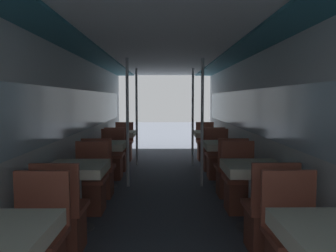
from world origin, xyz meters
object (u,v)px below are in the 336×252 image
object	(u,v)px
chair_left_far_2	(112,163)
dining_table_right_1	(253,172)
support_pole_left_3	(137,117)
support_pole_right_3	(193,117)
dining_table_left_3	(120,136)
chair_right_near_3	(213,157)
dining_table_left_1	(77,173)
chair_left_near_2	(99,178)
chair_left_far_3	(124,148)
chair_left_near_3	(117,157)
dining_table_right_2	(224,148)
chair_right_near_2	(230,178)
chair_left_near_1	(62,224)
chair_left_far_1	(90,190)
chair_right_far_3	(205,148)
chair_right_near_1	(268,223)
support_pole_left_2	(128,123)
support_pole_right_2	(202,123)
dining_table_right_3	(209,136)
chair_right_far_2	(218,163)
chair_right_far_1	(240,190)
dining_table_left_2	(106,148)

from	to	relation	value
chair_left_far_2	dining_table_right_1	world-z (taller)	chair_left_far_2
support_pole_left_3	support_pole_right_3	distance (m)	1.26
dining_table_left_3	chair_right_near_3	xyz separation A→B (m)	(1.99, -0.59, -0.37)
support_pole_right_3	dining_table_left_1	bearing A→B (deg)	-113.96
chair_left_far_2	chair_left_near_2	bearing A→B (deg)	90.00
chair_left_far_3	chair_left_near_3	bearing A→B (deg)	90.00
dining_table_left_1	support_pole_left_3	bearing A→B (deg)	84.24
chair_left_near_3	dining_table_right_2	distance (m)	2.38
chair_left_near_2	chair_left_far_2	bearing A→B (deg)	90.00
dining_table_right_2	chair_right_near_2	bearing A→B (deg)	-90.00
chair_left_near_1	dining_table_right_1	size ratio (longest dim) A/B	1.21
chair_left_far_1	chair_left_near_2	size ratio (longest dim) A/B	1.00
chair_left_far_2	chair_right_near_2	size ratio (longest dim) A/B	1.00
dining_table_right_2	chair_right_far_3	xyz separation A→B (m)	(0.00, 2.41, -0.37)
dining_table_left_3	chair_right_near_3	bearing A→B (deg)	-16.38
dining_table_right_1	chair_right_near_1	world-z (taller)	chair_right_near_1
chair_left_near_1	chair_right_far_3	world-z (taller)	same
chair_right_near_1	dining_table_left_3	bearing A→B (deg)	115.17
chair_left_far_1	support_pole_left_2	xyz separation A→B (m)	(0.37, 1.24, 0.80)
chair_right_near_2	support_pole_right_2	size ratio (longest dim) A/B	0.42
chair_left_far_2	dining_table_right_3	distance (m)	2.38
dining_table_right_1	chair_left_far_2	bearing A→B (deg)	129.56
chair_left_near_1	chair_right_far_2	size ratio (longest dim) A/B	1.00
chair_left_far_2	chair_right_near_3	bearing A→B (deg)	-161.78
chair_left_far_1	dining_table_right_3	world-z (taller)	chair_left_far_1
chair_left_near_2	chair_right_near_1	xyz separation A→B (m)	(1.99, -1.83, 0.00)
chair_right_far_1	chair_right_near_2	distance (m)	0.66
chair_right_near_2	support_pole_right_2	distance (m)	1.06
dining_table_left_2	chair_right_far_2	distance (m)	2.11
support_pole_left_2	chair_right_near_3	world-z (taller)	support_pole_left_2
chair_right_near_1	support_pole_left_3	bearing A→B (deg)	110.96
chair_left_far_2	chair_left_near_3	xyz separation A→B (m)	(0.00, 0.66, 0.00)
dining_table_left_3	support_pole_right_3	bearing A→B (deg)	0.00
chair_left_near_1	dining_table_left_2	distance (m)	2.44
chair_left_far_3	dining_table_right_1	xyz separation A→B (m)	(1.99, -4.24, 0.37)
chair_right_far_2	chair_right_near_3	xyz separation A→B (m)	(0.00, 0.66, 0.00)
support_pole_right_2	chair_right_far_3	size ratio (longest dim) A/B	2.37
dining_table_left_2	dining_table_left_3	bearing A→B (deg)	90.00
chair_left_far_1	support_pole_right_3	bearing A→B (deg)	-117.89
support_pole_right_2	chair_left_near_2	bearing A→B (deg)	-160.17
chair_left_near_2	chair_right_far_2	world-z (taller)	same
chair_left_far_1	dining_table_right_1	xyz separation A→B (m)	(1.99, -0.59, 0.37)
chair_right_near_1	chair_right_far_2	bearing A→B (deg)	90.00
support_pole_right_3	dining_table_right_3	bearing A→B (deg)	0.00
chair_right_far_2	dining_table_right_3	distance (m)	1.30
chair_left_near_2	dining_table_right_1	xyz separation A→B (m)	(1.99, -1.24, 0.37)
dining_table_right_3	support_pole_right_3	size ratio (longest dim) A/B	0.35
dining_table_right_3	support_pole_left_2	bearing A→B (deg)	-131.63
support_pole_left_2	support_pole_left_3	size ratio (longest dim) A/B	1.00
chair_right_near_2	dining_table_right_3	size ratio (longest dim) A/B	1.21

